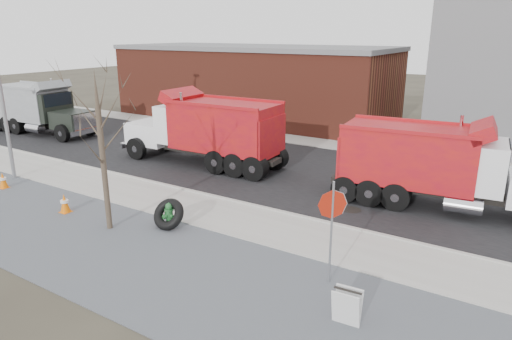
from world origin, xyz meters
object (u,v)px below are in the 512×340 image
Objects in this scene: fire_hydrant at (169,216)px; dump_truck_grey at (39,106)px; truck_tire at (169,214)px; sandwich_board at (347,307)px; dump_truck_red_a at (438,163)px; dump_truck_red_b at (206,128)px; stop_sign at (332,215)px.

fire_hydrant is 0.11× the size of dump_truck_grey.
truck_tire is 7.15m from sandwich_board.
truck_tire is 0.14× the size of dump_truck_red_a.
dump_truck_red_b is (-3.56, 6.62, 1.32)m from truck_tire.
dump_truck_red_b reaches higher than fire_hydrant.
fire_hydrant is 0.10× the size of dump_truck_red_a.
fire_hydrant is at bearing 154.50° from stop_sign.
dump_truck_grey is at bearing 158.54° from truck_tire.
dump_truck_red_a is (7.05, 6.54, 1.31)m from fire_hydrant.
dump_truck_red_b is (-3.51, 6.54, 1.42)m from fire_hydrant.
dump_truck_grey reaches higher than truck_tire.
fire_hydrant is 0.13m from truck_tire.
sandwich_board is 25.26m from dump_truck_grey.
truck_tire is 9.71m from dump_truck_red_a.
stop_sign is 2.29m from sandwich_board.
dump_truck_grey is (-22.73, 7.00, -0.18)m from stop_sign.
fire_hydrant is 7.56m from dump_truck_red_b.
stop_sign is at bearing -104.97° from dump_truck_red_a.
stop_sign is at bearing 121.76° from sandwich_board.
sandwich_board is 13.52m from dump_truck_red_b.
dump_truck_red_b is at bearing 122.29° from stop_sign.
dump_truck_red_a reaches higher than stop_sign.
truck_tire is at bearing 116.48° from dump_truck_red_b.
sandwich_board is 0.10× the size of dump_truck_red_a.
dump_truck_grey is (-13.30, 0.01, -0.09)m from dump_truck_red_b.
stop_sign is at bearing 141.66° from dump_truck_red_b.
stop_sign is (5.87, -0.37, 1.41)m from truck_tire.
dump_truck_grey is (-16.86, 6.63, 1.23)m from truck_tire.
dump_truck_red_b is (-10.48, 8.45, 1.34)m from sandwich_board.
truck_tire reaches higher than sandwich_board.
sandwich_board is 0.12× the size of dump_truck_grey.
stop_sign is at bearing -3.62° from truck_tire.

